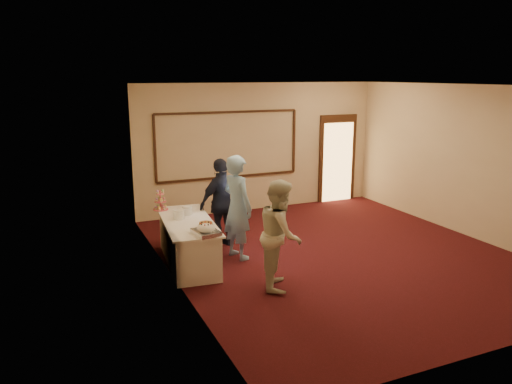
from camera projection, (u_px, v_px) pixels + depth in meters
floor at (338, 254)px, 9.05m from camera, size 7.00×7.00×0.00m
room_walls at (342, 143)px, 8.58m from camera, size 6.04×7.04×3.02m
wall_molding at (228, 145)px, 11.46m from camera, size 3.45×0.04×1.55m
doorway at (337, 159)px, 12.72m from camera, size 1.05×0.07×2.20m
buffet_table at (188, 242)px, 8.53m from camera, size 1.02×2.16×0.77m
pavlova_tray at (206, 230)px, 7.69m from camera, size 0.39×0.51×0.18m
cupcake_stand at (160, 202)px, 9.08m from camera, size 0.27×0.27×0.40m
plate_stack_a at (179, 214)px, 8.51m from camera, size 0.19×0.19×0.16m
plate_stack_b at (187, 210)px, 8.78m from camera, size 0.18×0.18×0.15m
tart at (206, 224)px, 8.16m from camera, size 0.26×0.26×0.05m
man at (237, 207)px, 8.70m from camera, size 0.62×0.77×1.85m
woman at (280, 234)px, 7.51m from camera, size 0.93×1.01×1.67m
guest at (222, 203)px, 9.32m from camera, size 1.06×0.69×1.68m
camera_flash at (233, 182)px, 9.06m from camera, size 0.08×0.06×0.05m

